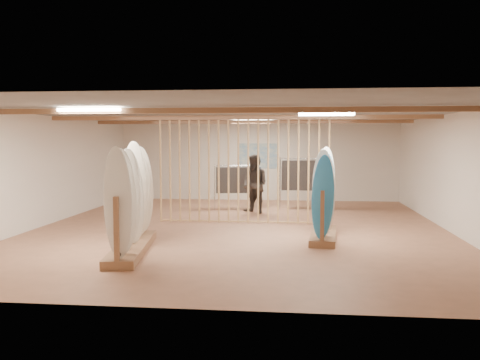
# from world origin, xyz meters

# --- Properties ---
(floor) EXTENTS (12.00, 12.00, 0.00)m
(floor) POSITION_xyz_m (0.00, 0.00, 0.00)
(floor) COLOR #AE7354
(floor) RESTS_ON ground
(ceiling) EXTENTS (12.00, 12.00, 0.00)m
(ceiling) POSITION_xyz_m (0.00, 0.00, 2.80)
(ceiling) COLOR gray
(ceiling) RESTS_ON ground
(wall_back) EXTENTS (12.00, 0.00, 12.00)m
(wall_back) POSITION_xyz_m (0.00, 6.00, 1.40)
(wall_back) COLOR white
(wall_back) RESTS_ON ground
(wall_front) EXTENTS (12.00, 0.00, 12.00)m
(wall_front) POSITION_xyz_m (0.00, -6.00, 1.40)
(wall_front) COLOR white
(wall_front) RESTS_ON ground
(wall_left) EXTENTS (0.00, 12.00, 12.00)m
(wall_left) POSITION_xyz_m (-5.00, 0.00, 1.40)
(wall_left) COLOR white
(wall_left) RESTS_ON ground
(wall_right) EXTENTS (0.00, 12.00, 12.00)m
(wall_right) POSITION_xyz_m (5.00, 0.00, 1.40)
(wall_right) COLOR white
(wall_right) RESTS_ON ground
(ceiling_slats) EXTENTS (9.50, 6.12, 0.10)m
(ceiling_slats) POSITION_xyz_m (0.00, 0.00, 2.72)
(ceiling_slats) COLOR #8F6241
(ceiling_slats) RESTS_ON ground
(light_panels) EXTENTS (1.20, 0.35, 0.06)m
(light_panels) POSITION_xyz_m (0.00, 0.00, 2.74)
(light_panels) COLOR white
(light_panels) RESTS_ON ground
(bamboo_partition) EXTENTS (4.45, 0.05, 2.78)m
(bamboo_partition) POSITION_xyz_m (0.00, 0.80, 1.40)
(bamboo_partition) COLOR tan
(bamboo_partition) RESTS_ON ground
(poster) EXTENTS (1.40, 0.03, 0.90)m
(poster) POSITION_xyz_m (0.00, 5.98, 1.60)
(poster) COLOR teal
(poster) RESTS_ON ground
(rack_left) EXTENTS (0.98, 3.00, 2.06)m
(rack_left) POSITION_xyz_m (-1.82, -2.79, 0.71)
(rack_left) COLOR #8F6241
(rack_left) RESTS_ON floor
(rack_right) EXTENTS (0.71, 2.08, 1.94)m
(rack_right) POSITION_xyz_m (1.97, -1.12, 0.66)
(rack_right) COLOR #8F6241
(rack_right) RESTS_ON floor
(clothing_rack_a) EXTENTS (1.31, 0.54, 1.42)m
(clothing_rack_a) POSITION_xyz_m (-0.51, 3.48, 0.93)
(clothing_rack_a) COLOR silver
(clothing_rack_a) RESTS_ON floor
(clothing_rack_b) EXTENTS (1.53, 0.40, 1.64)m
(clothing_rack_b) POSITION_xyz_m (1.64, 3.77, 1.07)
(clothing_rack_b) COLOR silver
(clothing_rack_b) RESTS_ON floor
(shopper_a) EXTENTS (0.78, 0.63, 1.85)m
(shopper_a) POSITION_xyz_m (0.05, 4.10, 0.93)
(shopper_a) COLOR black
(shopper_a) RESTS_ON floor
(shopper_b) EXTENTS (1.21, 1.18, 1.98)m
(shopper_b) POSITION_xyz_m (0.16, 2.65, 0.99)
(shopper_b) COLOR #322A26
(shopper_b) RESTS_ON floor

